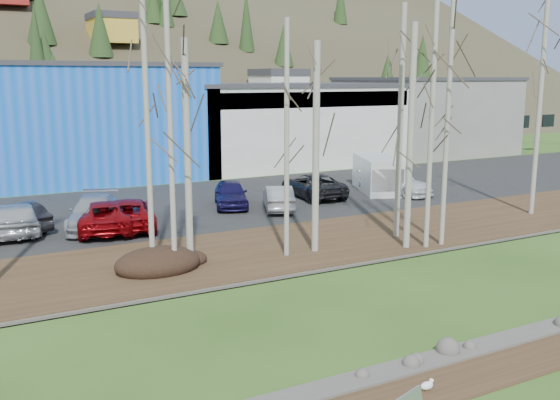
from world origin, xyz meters
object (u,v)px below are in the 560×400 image
car_8 (19,218)px  van_white (378,175)px  car_6 (313,185)px  car_7 (395,183)px  car_0 (6,219)px  car_3 (94,212)px  seagull (427,385)px  car_9 (105,216)px  car_5 (278,198)px  car_2 (128,213)px  car_4 (231,194)px  car_1 (18,217)px

car_8 → van_white: 21.25m
car_6 → car_8: bearing=8.9°
car_7 → car_0: bearing=164.4°
car_3 → car_7: 18.41m
seagull → car_9: 19.18m
car_5 → car_8: bearing=18.3°
van_white → car_7: bearing=-43.9°
car_2 → car_7: size_ratio=1.05×
car_3 → car_7: car_3 is taller
car_3 → car_7: size_ratio=1.06×
car_0 → car_5: size_ratio=1.08×
car_0 → van_white: bearing=-174.0°
car_0 → car_2: size_ratio=0.86×
car_9 → car_6: bearing=-156.1°
seagull → car_4: bearing=73.9°
car_1 → car_5: size_ratio=1.00×
car_2 → car_6: bearing=-155.1°
car_1 → car_7: 21.73m
car_0 → car_7: car_0 is taller
car_1 → car_4: (11.14, 0.47, 0.06)m
car_7 → car_8: car_8 is taller
car_1 → car_6: (16.68, 0.72, 0.05)m
car_0 → car_5: car_0 is taller
car_0 → van_white: (21.79, 0.89, 0.34)m
car_5 → car_7: size_ratio=0.83×
car_2 → car_3: size_ratio=0.99×
car_3 → car_8: size_ratio=1.18×
car_1 → van_white: van_white is taller
car_5 → car_8: size_ratio=0.92×
car_1 → car_5: 13.14m
car_4 → car_6: bearing=22.6°
car_2 → car_7: car_2 is taller
car_3 → car_4: car_3 is taller
car_2 → car_8: car_8 is taller
car_5 → car_6: size_ratio=0.79×
van_white → seagull: bearing=-102.1°
car_4 → car_7: 10.66m
car_6 → car_9: 13.29m
seagull → van_white: 25.58m
car_1 → seagull: bearing=88.2°
seagull → van_white: (14.45, 21.09, 1.07)m
car_4 → car_1: bearing=-157.5°
car_9 → van_white: bearing=-160.3°
car_3 → car_5: car_3 is taller
car_2 → van_white: bearing=-159.8°
car_3 → van_white: bearing=24.2°
car_6 → van_white: size_ratio=0.96×
car_1 → car_5: car_1 is taller
car_5 → car_6: (3.63, 2.33, 0.05)m
car_2 → car_8: (-4.73, 1.29, 0.04)m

